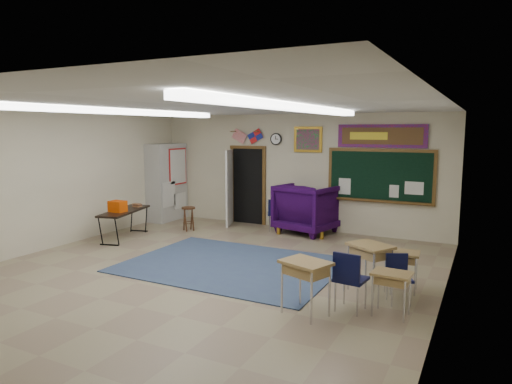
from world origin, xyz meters
The scene contains 24 objects.
floor centered at (0.00, 0.00, 0.00)m, with size 9.00×9.00×0.00m, color #85795B.
back_wall centered at (0.00, 4.50, 1.50)m, with size 8.00×0.04×3.00m, color beige.
left_wall centered at (-4.00, 0.00, 1.50)m, with size 0.04×9.00×3.00m, color beige.
right_wall centered at (4.00, 0.00, 1.50)m, with size 0.04×9.00×3.00m, color beige.
ceiling centered at (0.00, 0.00, 3.00)m, with size 8.00×9.00×0.04m, color silver.
area_rug centered at (0.20, 0.80, 0.01)m, with size 4.00×3.00×0.02m, color #30435C.
fluorescent_strips centered at (0.00, 0.00, 2.94)m, with size 3.86×6.00×0.10m, color white, non-canonical shape.
doorway centered at (-1.50, 4.35, 1.06)m, with size 1.10×0.89×2.16m.
chalkboard centered at (2.20, 4.46, 1.46)m, with size 2.55×0.14×1.30m.
bulletin_board centered at (2.20, 4.47, 2.45)m, with size 2.10×0.05×0.55m.
framed_art_print centered at (0.35, 4.47, 2.35)m, with size 0.75×0.05×0.65m.
wall_clock centered at (-0.55, 4.47, 2.35)m, with size 0.32×0.05×0.32m.
wall_flags centered at (-1.40, 4.44, 2.48)m, with size 1.16×0.06×0.70m, color red, non-canonical shape.
storage_cabinet centered at (-3.71, 3.85, 1.10)m, with size 0.59×1.25×2.20m.
wingback_armchair centered at (0.49, 4.15, 0.62)m, with size 1.33×1.37×1.25m, color #1E0431.
student_chair_reading centered at (-0.31, 3.95, 0.42)m, with size 0.42×0.42×0.84m, color black, non-canonical shape.
student_chair_desk_a centered at (2.85, -0.32, 0.44)m, with size 0.44×0.44×0.89m, color black, non-canonical shape.
student_chair_desk_b centered at (3.42, 0.26, 0.37)m, with size 0.37×0.37×0.74m, color black, non-canonical shape.
student_desk_front_left centered at (2.91, 0.54, 0.44)m, with size 0.82×0.76×0.79m.
student_desk_front_right centered at (3.35, 0.84, 0.37)m, with size 0.58×0.45×0.65m.
student_desk_back_left centered at (2.32, -0.78, 0.44)m, with size 0.78×0.68×0.78m.
student_desk_back_right centered at (3.40, -0.26, 0.35)m, with size 0.55×0.43×0.63m.
folding_table centered at (-3.21, 1.54, 0.37)m, with size 0.96×1.74×0.94m.
wooden_stool centered at (-2.32, 2.93, 0.32)m, with size 0.35×0.35×0.62m.
Camera 1 is at (4.51, -6.59, 2.61)m, focal length 32.00 mm.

